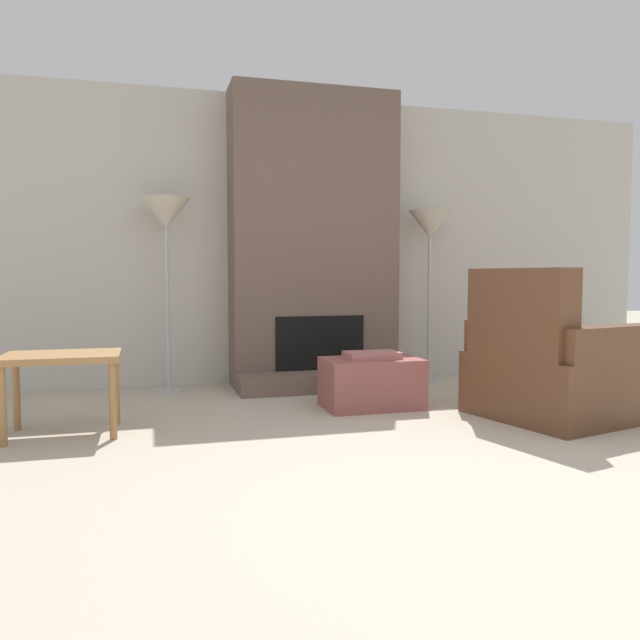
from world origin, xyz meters
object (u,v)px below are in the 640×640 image
ottoman (372,382)px  side_table (62,366)px  floor_lamp_right (430,230)px  armchair (549,373)px  floor_lamp_left (166,220)px

ottoman → side_table: side_table is taller
floor_lamp_right → ottoman: bearing=-132.1°
side_table → armchair: bearing=-7.3°
armchair → floor_lamp_right: bearing=-11.1°
side_table → floor_lamp_right: floor_lamp_right is taller
floor_lamp_right → armchair: bearing=-87.1°
armchair → side_table: bearing=68.7°
ottoman → floor_lamp_right: size_ratio=0.45×
ottoman → floor_lamp_left: size_ratio=0.44×
ottoman → floor_lamp_left: 2.17m
ottoman → side_table: bearing=-173.4°
floor_lamp_left → floor_lamp_right: bearing=0.0°
armchair → floor_lamp_right: size_ratio=0.72×
ottoman → floor_lamp_right: bearing=47.9°
armchair → floor_lamp_left: bearing=41.3°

